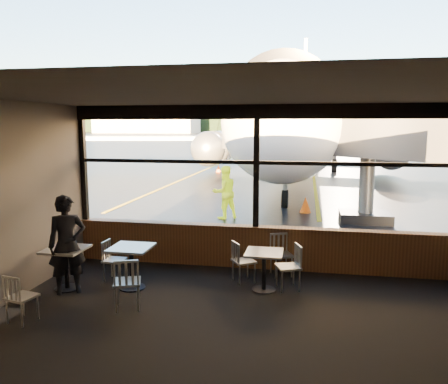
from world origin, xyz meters
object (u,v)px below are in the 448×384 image
(chair_near_w, at_px, (244,262))
(passenger, at_px, (67,245))
(chair_mid_w, at_px, (115,261))
(cafe_table_near, at_px, (264,271))
(chair_mid_s, at_px, (127,283))
(cone_nose, at_px, (305,205))
(cafe_table_left, at_px, (66,269))
(chair_near_n, at_px, (281,255))
(jet_bridge, at_px, (389,142))
(chair_left_s, at_px, (22,297))
(cone_wing, at_px, (218,168))
(chair_near_e, at_px, (288,267))
(airliner, at_px, (299,83))
(ground_crew, at_px, (225,192))
(cafe_table_mid, at_px, (132,268))

(chair_near_w, bearing_deg, passenger, -102.63)
(chair_near_w, relative_size, chair_mid_w, 1.03)
(cafe_table_near, bearing_deg, chair_mid_w, -179.84)
(chair_mid_s, xyz_separation_m, cone_nose, (2.91, 9.00, -0.18))
(cafe_table_left, distance_m, chair_near_n, 4.22)
(jet_bridge, xyz_separation_m, cone_nose, (-2.56, 0.97, -2.27))
(chair_left_s, bearing_deg, chair_near_w, 49.53)
(chair_mid_w, height_order, cone_wing, chair_mid_w)
(chair_near_e, bearing_deg, cone_wing, -5.45)
(airliner, xyz_separation_m, cone_wing, (-5.23, -0.51, -5.56))
(airliner, height_order, chair_near_w, airliner)
(airliner, distance_m, chair_near_n, 21.19)
(chair_near_w, distance_m, cone_nose, 7.48)
(cone_nose, bearing_deg, chair_near_w, -98.99)
(chair_near_n, xyz_separation_m, passenger, (-3.80, -1.67, 0.48))
(chair_near_n, bearing_deg, chair_near_w, 14.12)
(airliner, height_order, cone_wing, airliner)
(chair_left_s, bearing_deg, chair_mid_w, 85.13)
(chair_near_e, xyz_separation_m, chair_near_w, (-0.87, 0.25, -0.02))
(cafe_table_near, bearing_deg, cone_nose, 84.59)
(cafe_table_left, bearing_deg, chair_near_w, 17.08)
(airliner, relative_size, chair_left_s, 46.93)
(cafe_table_near, xyz_separation_m, chair_near_e, (0.44, 0.12, 0.06))
(jet_bridge, xyz_separation_m, cafe_table_left, (-6.96, -7.41, -2.16))
(ground_crew, bearing_deg, chair_left_s, 41.02)
(chair_mid_s, relative_size, cone_nose, 1.63)
(jet_bridge, distance_m, cone_wing, 16.55)
(cafe_table_mid, distance_m, chair_near_n, 3.01)
(cafe_table_mid, height_order, chair_near_w, chair_near_w)
(chair_left_s, relative_size, cone_nose, 1.44)
(chair_near_n, bearing_deg, cone_nose, -116.06)
(ground_crew, distance_m, cone_nose, 3.11)
(chair_mid_w, bearing_deg, chair_left_s, -14.81)
(chair_near_e, distance_m, cone_wing, 21.47)
(chair_near_n, distance_m, chair_left_s, 4.85)
(cafe_table_near, relative_size, passenger, 0.41)
(airliner, bearing_deg, chair_left_s, -98.24)
(chair_near_e, distance_m, ground_crew, 6.59)
(chair_near_e, xyz_separation_m, cone_nose, (0.29, 7.64, -0.16))
(cone_nose, bearing_deg, chair_near_e, -92.20)
(jet_bridge, bearing_deg, cafe_table_near, -115.86)
(chair_near_w, height_order, ground_crew, ground_crew)
(ground_crew, bearing_deg, chair_mid_w, 42.93)
(chair_near_n, relative_size, passenger, 0.47)
(jet_bridge, relative_size, chair_near_e, 13.35)
(cafe_table_mid, distance_m, cone_wing, 21.39)
(cafe_table_near, xyz_separation_m, passenger, (-3.53, -0.78, 0.54))
(airliner, distance_m, passenger, 22.99)
(cafe_table_left, distance_m, chair_near_e, 4.17)
(chair_left_s, bearing_deg, chair_mid_s, 41.43)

